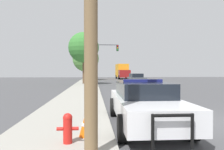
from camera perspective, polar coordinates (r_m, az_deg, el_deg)
ground_plane at (r=8.54m, az=24.87°, el=-11.30°), size 110.00×110.00×0.00m
sidewalk_left at (r=7.51m, az=-12.28°, el=-12.42°), size 3.00×110.00×0.13m
police_car at (r=7.39m, az=8.33°, el=-7.00°), size 2.12×5.41×1.53m
fire_hydrant at (r=5.32m, az=-11.50°, el=-13.23°), size 0.50×0.22×0.70m
traffic_light at (r=31.95m, az=-3.06°, el=5.25°), size 4.43×0.35×5.64m
car_background_oncoming at (r=30.90m, az=6.38°, el=-0.87°), size 2.23×4.25×1.44m
box_truck at (r=49.47m, az=2.69°, el=1.02°), size 2.64×7.94×3.36m
tree_sidewalk_mid at (r=29.28m, az=-7.42°, el=7.13°), size 4.03×4.03×6.80m
tree_sidewalk_far at (r=43.30m, az=-6.88°, el=4.28°), size 5.14×5.14×6.68m
traffic_cone at (r=5.78m, az=-7.03°, el=-12.92°), size 0.32×0.32×0.58m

